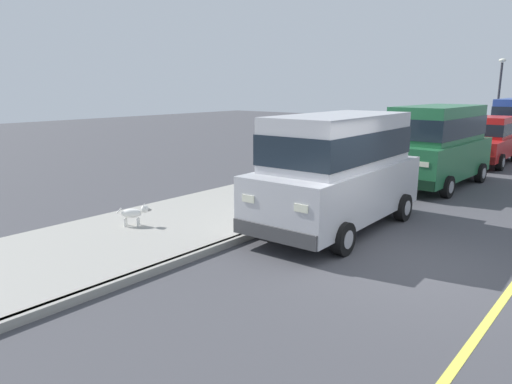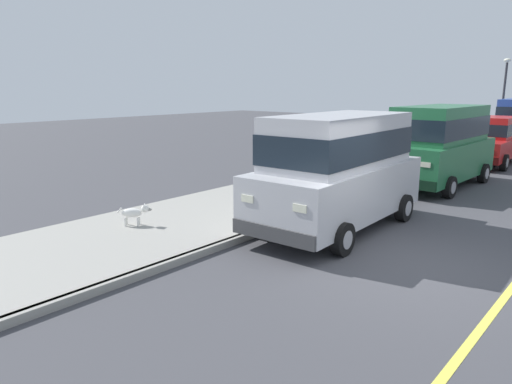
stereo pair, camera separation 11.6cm
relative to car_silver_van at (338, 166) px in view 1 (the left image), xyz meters
The scene contains 9 objects.
ground_plane 2.85m from the car_silver_van, 27.38° to the right, with size 80.00×80.00×0.00m, color #424247.
curb 2.01m from the car_silver_van, 131.14° to the right, with size 0.16×64.00×0.14m, color gray.
sidewalk 3.30m from the car_silver_van, 157.81° to the right, with size 3.60×64.00×0.14m, color #99968E.
lane_centre_line 4.21m from the car_silver_van, 16.70° to the right, with size 0.12×57.60×0.01m, color #E0D64C.
car_silver_van is the anchor object (origin of this frame).
car_green_van 6.11m from the car_silver_van, 89.72° to the left, with size 2.25×4.96×2.52m.
car_red_sedan 11.85m from the car_silver_van, 89.78° to the left, with size 2.11×4.64×1.92m.
dog_white 4.55m from the car_silver_van, 136.38° to the right, with size 0.59×0.55×0.49m.
street_lamp 19.32m from the car_silver_van, 94.01° to the left, with size 0.36×0.36×4.42m.
Camera 1 is at (2.92, -7.86, 3.10)m, focal length 33.18 mm.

